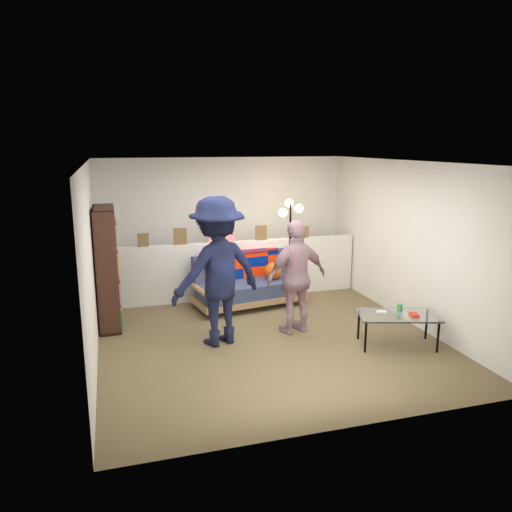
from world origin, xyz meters
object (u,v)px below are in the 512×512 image
Objects in this scene: bookshelf at (107,272)px; person_right at (297,277)px; coffee_table at (398,317)px; person_left at (217,272)px; floor_lamp at (290,229)px; futon_sofa at (248,284)px.

person_right is (2.55, -1.01, -0.02)m from bookshelf.
coffee_table is 2.47m from person_left.
person_left reaches higher than floor_lamp.
bookshelf is at bearing -33.52° from person_right.
person_right is (-1.12, 0.85, 0.40)m from coffee_table.
futon_sofa is 1.16m from floor_lamp.
person_left is 1.17m from person_right.
floor_lamp is 0.87× the size of person_left.
futon_sofa is 1.19× the size of person_right.
person_right is at bearing -21.53° from bookshelf.
person_left is at bearing -135.60° from floor_lamp.
futon_sofa is 2.30m from bookshelf.
coffee_table is 1.46m from person_right.
floor_lamp reaches higher than futon_sofa.
person_right is at bearing 142.67° from coffee_table.
floor_lamp is (0.77, 0.11, 0.86)m from futon_sofa.
person_left reaches higher than futon_sofa.
floor_lamp is at bearing -153.92° from person_left.
futon_sofa is 0.96× the size of person_left.
person_left is at bearing -119.67° from futon_sofa.
floor_lamp reaches higher than person_right.
floor_lamp is 1.07× the size of person_right.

